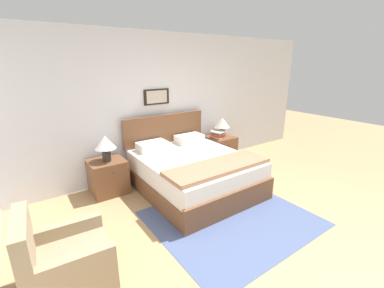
% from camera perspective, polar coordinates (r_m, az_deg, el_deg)
% --- Properties ---
extents(ground_plane, '(16.00, 16.00, 0.00)m').
position_cam_1_polar(ground_plane, '(3.50, 16.09, -19.44)').
color(ground_plane, tan).
extents(wall_back, '(7.78, 0.09, 2.60)m').
position_cam_1_polar(wall_back, '(4.92, -7.06, 8.52)').
color(wall_back, silver).
rests_on(wall_back, ground_plane).
extents(area_rug_main, '(2.09, 1.83, 0.01)m').
position_cam_1_polar(area_rug_main, '(3.75, 8.75, -15.98)').
color(area_rug_main, '#47567F').
rests_on(area_rug_main, ground_plane).
extents(bed, '(1.67, 1.96, 1.14)m').
position_cam_1_polar(bed, '(4.34, 0.28, -6.06)').
color(bed, brown).
rests_on(bed, ground_plane).
extents(armchair, '(0.78, 0.70, 0.85)m').
position_cam_1_polar(armchair, '(2.90, -26.54, -22.68)').
color(armchair, '#998466').
rests_on(armchair, ground_plane).
extents(nightstand_near_window, '(0.55, 0.54, 0.56)m').
position_cam_1_polar(nightstand_near_window, '(4.47, -18.14, -6.88)').
color(nightstand_near_window, brown).
rests_on(nightstand_near_window, ground_plane).
extents(nightstand_by_door, '(0.55, 0.54, 0.56)m').
position_cam_1_polar(nightstand_by_door, '(5.58, 6.29, -1.15)').
color(nightstand_by_door, brown).
rests_on(nightstand_by_door, ground_plane).
extents(table_lamp_near_window, '(0.33, 0.33, 0.42)m').
position_cam_1_polar(table_lamp_near_window, '(4.26, -18.71, 0.04)').
color(table_lamp_near_window, '#2D2823').
rests_on(table_lamp_near_window, nightstand_near_window).
extents(table_lamp_by_door, '(0.33, 0.33, 0.42)m').
position_cam_1_polar(table_lamp_by_door, '(5.42, 6.69, 4.52)').
color(table_lamp_by_door, '#2D2823').
rests_on(table_lamp_by_door, nightstand_by_door).
extents(book_thick_bottom, '(0.15, 0.28, 0.04)m').
position_cam_1_polar(book_thick_bottom, '(5.38, 5.76, 1.50)').
color(book_thick_bottom, beige).
rests_on(book_thick_bottom, nightstand_by_door).
extents(book_hardcover_middle, '(0.21, 0.27, 0.03)m').
position_cam_1_polar(book_hardcover_middle, '(5.37, 5.77, 1.85)').
color(book_hardcover_middle, '#B7332D').
rests_on(book_hardcover_middle, book_thick_bottom).
extents(book_novel_upper, '(0.22, 0.29, 0.03)m').
position_cam_1_polar(book_novel_upper, '(5.36, 5.78, 2.13)').
color(book_novel_upper, '#B7332D').
rests_on(book_novel_upper, book_hardcover_middle).
extents(book_slim_near_top, '(0.18, 0.25, 0.04)m').
position_cam_1_polar(book_slim_near_top, '(5.35, 5.79, 2.47)').
color(book_slim_near_top, '#4C7551').
rests_on(book_slim_near_top, book_novel_upper).
extents(book_paperback_top, '(0.25, 0.29, 0.02)m').
position_cam_1_polar(book_paperback_top, '(5.35, 5.80, 2.79)').
color(book_paperback_top, silver).
rests_on(book_paperback_top, book_slim_near_top).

